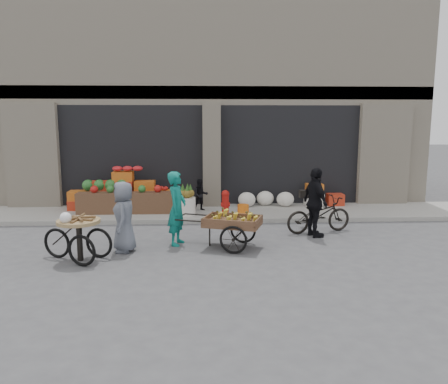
{
  "coord_description": "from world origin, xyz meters",
  "views": [
    {
      "loc": [
        -0.29,
        -8.49,
        2.78
      ],
      "look_at": [
        0.21,
        1.6,
        1.1
      ],
      "focal_mm": 35.0,
      "sensor_mm": 36.0,
      "label": 1
    }
  ],
  "objects_px": {
    "bicycle": "(319,215)",
    "cyclist": "(315,203)",
    "orange_bucket": "(243,210)",
    "seated_person": "(201,195)",
    "banana_cart": "(231,220)",
    "vendor_grey": "(124,217)",
    "fire_hydrant": "(225,202)",
    "tricycle_cart": "(79,233)",
    "pineapple_bin": "(186,206)",
    "vendor_woman": "(177,208)"
  },
  "relations": [
    {
      "from": "pineapple_bin",
      "to": "cyclist",
      "type": "height_order",
      "value": "cyclist"
    },
    {
      "from": "banana_cart",
      "to": "bicycle",
      "type": "relative_size",
      "value": 1.27
    },
    {
      "from": "seated_person",
      "to": "cyclist",
      "type": "xyz_separation_m",
      "value": [
        2.74,
        -2.64,
        0.25
      ]
    },
    {
      "from": "seated_person",
      "to": "tricycle_cart",
      "type": "height_order",
      "value": "seated_person"
    },
    {
      "from": "vendor_grey",
      "to": "bicycle",
      "type": "xyz_separation_m",
      "value": [
        4.54,
        1.36,
        -0.3
      ]
    },
    {
      "from": "fire_hydrant",
      "to": "vendor_woman",
      "type": "distance_m",
      "value": 2.78
    },
    {
      "from": "orange_bucket",
      "to": "seated_person",
      "type": "relative_size",
      "value": 0.34
    },
    {
      "from": "fire_hydrant",
      "to": "seated_person",
      "type": "relative_size",
      "value": 0.76
    },
    {
      "from": "fire_hydrant",
      "to": "cyclist",
      "type": "distance_m",
      "value": 2.87
    },
    {
      "from": "tricycle_cart",
      "to": "vendor_grey",
      "type": "relative_size",
      "value": 0.96
    },
    {
      "from": "orange_bucket",
      "to": "bicycle",
      "type": "bearing_deg",
      "value": -41.6
    },
    {
      "from": "fire_hydrant",
      "to": "orange_bucket",
      "type": "height_order",
      "value": "fire_hydrant"
    },
    {
      "from": "pineapple_bin",
      "to": "tricycle_cart",
      "type": "xyz_separation_m",
      "value": [
        -1.99,
        -3.59,
        0.2
      ]
    },
    {
      "from": "tricycle_cart",
      "to": "banana_cart",
      "type": "bearing_deg",
      "value": 35.18
    },
    {
      "from": "vendor_woman",
      "to": "fire_hydrant",
      "type": "bearing_deg",
      "value": -10.68
    },
    {
      "from": "fire_hydrant",
      "to": "banana_cart",
      "type": "bearing_deg",
      "value": -90.72
    },
    {
      "from": "banana_cart",
      "to": "vendor_woman",
      "type": "distance_m",
      "value": 1.24
    },
    {
      "from": "banana_cart",
      "to": "vendor_woman",
      "type": "xyz_separation_m",
      "value": [
        -1.18,
        0.32,
        0.21
      ]
    },
    {
      "from": "orange_bucket",
      "to": "seated_person",
      "type": "distance_m",
      "value": 1.42
    },
    {
      "from": "cyclist",
      "to": "banana_cart",
      "type": "bearing_deg",
      "value": 96.66
    },
    {
      "from": "vendor_grey",
      "to": "cyclist",
      "type": "height_order",
      "value": "cyclist"
    },
    {
      "from": "vendor_woman",
      "to": "vendor_grey",
      "type": "bearing_deg",
      "value": 128.58
    },
    {
      "from": "seated_person",
      "to": "vendor_woman",
      "type": "height_order",
      "value": "vendor_woman"
    },
    {
      "from": "banana_cart",
      "to": "bicycle",
      "type": "xyz_separation_m",
      "value": [
        2.27,
        1.21,
        -0.17
      ]
    },
    {
      "from": "fire_hydrant",
      "to": "tricycle_cart",
      "type": "xyz_separation_m",
      "value": [
        -3.09,
        -3.54,
        0.06
      ]
    },
    {
      "from": "pineapple_bin",
      "to": "vendor_grey",
      "type": "bearing_deg",
      "value": -111.89
    },
    {
      "from": "banana_cart",
      "to": "tricycle_cart",
      "type": "relative_size",
      "value": 1.5
    },
    {
      "from": "orange_bucket",
      "to": "fire_hydrant",
      "type": "bearing_deg",
      "value": 174.29
    },
    {
      "from": "orange_bucket",
      "to": "vendor_grey",
      "type": "relative_size",
      "value": 0.21
    },
    {
      "from": "cyclist",
      "to": "vendor_woman",
      "type": "bearing_deg",
      "value": 83.98
    },
    {
      "from": "vendor_woman",
      "to": "bicycle",
      "type": "relative_size",
      "value": 0.96
    },
    {
      "from": "pineapple_bin",
      "to": "banana_cart",
      "type": "relative_size",
      "value": 0.24
    },
    {
      "from": "banana_cart",
      "to": "vendor_grey",
      "type": "xyz_separation_m",
      "value": [
        -2.27,
        -0.15,
        0.13
      ]
    },
    {
      "from": "banana_cart",
      "to": "bicycle",
      "type": "height_order",
      "value": "bicycle"
    },
    {
      "from": "orange_bucket",
      "to": "seated_person",
      "type": "bearing_deg",
      "value": 149.74
    },
    {
      "from": "bicycle",
      "to": "cyclist",
      "type": "xyz_separation_m",
      "value": [
        -0.2,
        -0.4,
        0.38
      ]
    },
    {
      "from": "bicycle",
      "to": "vendor_grey",
      "type": "bearing_deg",
      "value": 92.06
    },
    {
      "from": "vendor_grey",
      "to": "bicycle",
      "type": "distance_m",
      "value": 4.75
    },
    {
      "from": "vendor_woman",
      "to": "tricycle_cart",
      "type": "relative_size",
      "value": 1.14
    },
    {
      "from": "pineapple_bin",
      "to": "tricycle_cart",
      "type": "height_order",
      "value": "tricycle_cart"
    },
    {
      "from": "orange_bucket",
      "to": "vendor_grey",
      "type": "height_order",
      "value": "vendor_grey"
    },
    {
      "from": "pineapple_bin",
      "to": "tricycle_cart",
      "type": "relative_size",
      "value": 0.36
    },
    {
      "from": "banana_cart",
      "to": "pineapple_bin",
      "type": "bearing_deg",
      "value": 129.69
    },
    {
      "from": "fire_hydrant",
      "to": "vendor_woman",
      "type": "xyz_separation_m",
      "value": [
        -1.21,
        -2.48,
        0.32
      ]
    },
    {
      "from": "tricycle_cart",
      "to": "pineapple_bin",
      "type": "bearing_deg",
      "value": 82.45
    },
    {
      "from": "pineapple_bin",
      "to": "bicycle",
      "type": "height_order",
      "value": "bicycle"
    },
    {
      "from": "bicycle",
      "to": "cyclist",
      "type": "relative_size",
      "value": 1.03
    },
    {
      "from": "fire_hydrant",
      "to": "vendor_grey",
      "type": "height_order",
      "value": "vendor_grey"
    },
    {
      "from": "banana_cart",
      "to": "tricycle_cart",
      "type": "xyz_separation_m",
      "value": [
        -3.06,
        -0.75,
        -0.05
      ]
    },
    {
      "from": "seated_person",
      "to": "cyclist",
      "type": "distance_m",
      "value": 3.81
    }
  ]
}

